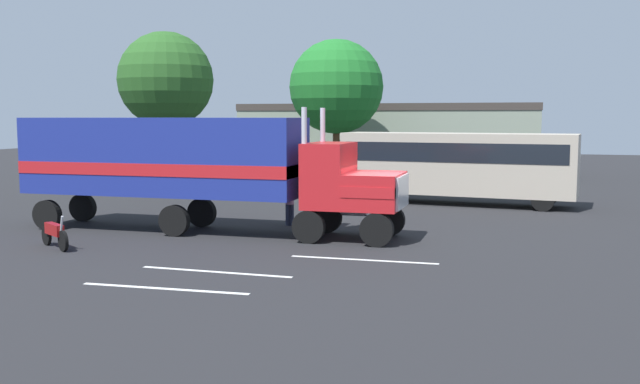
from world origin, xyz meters
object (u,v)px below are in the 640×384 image
tree_left (166,80)px  semi_truck (190,163)px  person_bystander (290,202)px  parked_bus (457,161)px  motorcycle (55,233)px  tree_center (336,87)px

tree_left → semi_truck: bearing=-57.8°
person_bystander → parked_bus: (5.57, 8.53, 1.17)m
parked_bus → tree_left: tree_left is taller
motorcycle → tree_center: (2.62, 25.10, 5.60)m
person_bystander → tree_left: bearing=139.6°
person_bystander → motorcycle: 8.75m
parked_bus → motorcycle: parked_bus is taller
motorcycle → tree_left: bearing=105.1°
semi_truck → person_bystander: (2.99, 2.39, -1.63)m
motorcycle → tree_center: 25.85m
parked_bus → tree_left: (-15.25, -0.28, 4.04)m
parked_bus → motorcycle: (-11.24, -15.18, -1.58)m
semi_truck → person_bystander: size_ratio=8.70×
semi_truck → motorcycle: bearing=-122.2°
tree_left → motorcycle: bearing=-74.9°
parked_bus → tree_center: tree_center is taller
tree_center → semi_truck: bearing=-89.8°
person_bystander → tree_left: (-9.68, 8.25, 5.21)m
semi_truck → tree_left: bearing=122.2°
person_bystander → tree_center: bearing=99.4°
tree_left → tree_center: size_ratio=0.95×
motorcycle → tree_left: (-4.01, 14.90, 5.63)m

